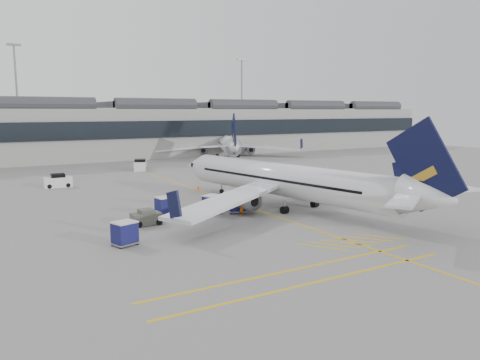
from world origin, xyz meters
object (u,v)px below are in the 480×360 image
ramp_agent_a (242,207)px  ramp_agent_b (231,206)px  belt_loader (232,203)px  airliner_main (288,181)px  pushback_tug (146,218)px  baggage_cart_a (237,203)px

ramp_agent_a → ramp_agent_b: size_ratio=1.11×
belt_loader → ramp_agent_b: belt_loader is taller
airliner_main → ramp_agent_b: 7.08m
airliner_main → pushback_tug: size_ratio=14.02×
ramp_agent_a → baggage_cart_a: bearing=46.7°
baggage_cart_a → pushback_tug: (-9.84, -0.28, -0.36)m
ramp_agent_a → pushback_tug: bearing=138.5°
airliner_main → ramp_agent_b: bearing=162.9°
belt_loader → baggage_cart_a: 2.65m
ramp_agent_a → pushback_tug: size_ratio=0.66×
belt_loader → ramp_agent_a: 3.93m
airliner_main → pushback_tug: bearing=168.1°
belt_loader → ramp_agent_b: bearing=-115.0°
ramp_agent_b → pushback_tug: 9.13m
airliner_main → belt_loader: size_ratio=8.12×
belt_loader → baggage_cart_a: (-0.76, -2.49, 0.48)m
ramp_agent_a → ramp_agent_b: (-0.54, 1.40, -0.09)m
pushback_tug → ramp_agent_b: bearing=1.2°
pushback_tug → ramp_agent_a: bearing=-7.2°
belt_loader → pushback_tug: belt_loader is taller
ramp_agent_a → ramp_agent_b: ramp_agent_a is taller
airliner_main → pushback_tug: (-15.83, 0.42, -2.27)m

